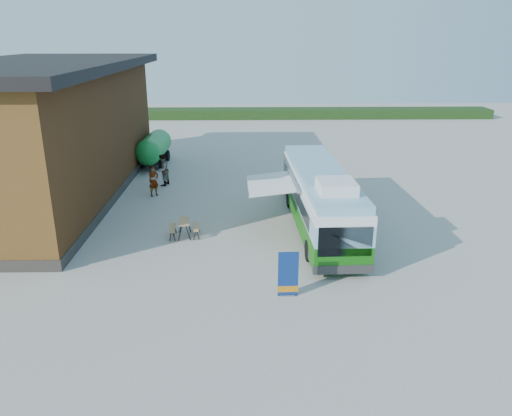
{
  "coord_description": "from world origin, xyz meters",
  "views": [
    {
      "loc": [
        0.81,
        -17.86,
        8.83
      ],
      "look_at": [
        1.25,
        3.43,
        1.4
      ],
      "focal_mm": 35.0,
      "sensor_mm": 36.0,
      "label": 1
    }
  ],
  "objects_px": {
    "banner": "(288,278)",
    "person_b": "(163,170)",
    "bus": "(320,197)",
    "picnic_table": "(184,225)",
    "slurry_tanker": "(154,147)",
    "person_a": "(154,181)"
  },
  "relations": [
    {
      "from": "person_b",
      "to": "slurry_tanker",
      "type": "relative_size",
      "value": 0.33
    },
    {
      "from": "bus",
      "to": "slurry_tanker",
      "type": "bearing_deg",
      "value": 126.32
    },
    {
      "from": "bus",
      "to": "person_b",
      "type": "relative_size",
      "value": 5.66
    },
    {
      "from": "banner",
      "to": "slurry_tanker",
      "type": "height_order",
      "value": "slurry_tanker"
    },
    {
      "from": "bus",
      "to": "slurry_tanker",
      "type": "distance_m",
      "value": 16.13
    },
    {
      "from": "picnic_table",
      "to": "person_a",
      "type": "relative_size",
      "value": 0.79
    },
    {
      "from": "banner",
      "to": "person_a",
      "type": "xyz_separation_m",
      "value": [
        -6.76,
        11.82,
        0.2
      ]
    },
    {
      "from": "bus",
      "to": "person_b",
      "type": "xyz_separation_m",
      "value": [
        -8.59,
        7.45,
        -0.63
      ]
    },
    {
      "from": "picnic_table",
      "to": "person_b",
      "type": "distance_m",
      "value": 8.62
    },
    {
      "from": "slurry_tanker",
      "to": "person_b",
      "type": "bearing_deg",
      "value": -72.91
    },
    {
      "from": "bus",
      "to": "banner",
      "type": "height_order",
      "value": "bus"
    },
    {
      "from": "banner",
      "to": "picnic_table",
      "type": "xyz_separation_m",
      "value": [
        -4.31,
        5.64,
        -0.13
      ]
    },
    {
      "from": "bus",
      "to": "person_b",
      "type": "height_order",
      "value": "bus"
    },
    {
      "from": "picnic_table",
      "to": "person_b",
      "type": "relative_size",
      "value": 0.73
    },
    {
      "from": "banner",
      "to": "person_b",
      "type": "xyz_separation_m",
      "value": [
        -6.58,
        13.95,
        0.27
      ]
    },
    {
      "from": "bus",
      "to": "person_a",
      "type": "height_order",
      "value": "bus"
    },
    {
      "from": "person_a",
      "to": "person_b",
      "type": "height_order",
      "value": "person_b"
    },
    {
      "from": "bus",
      "to": "slurry_tanker",
      "type": "xyz_separation_m",
      "value": [
        -9.98,
        12.67,
        -0.35
      ]
    },
    {
      "from": "bus",
      "to": "banner",
      "type": "distance_m",
      "value": 6.86
    },
    {
      "from": "picnic_table",
      "to": "slurry_tanker",
      "type": "height_order",
      "value": "slurry_tanker"
    },
    {
      "from": "person_a",
      "to": "slurry_tanker",
      "type": "height_order",
      "value": "slurry_tanker"
    },
    {
      "from": "bus",
      "to": "picnic_table",
      "type": "xyz_separation_m",
      "value": [
        -6.32,
        -0.86,
        -1.04
      ]
    }
  ]
}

